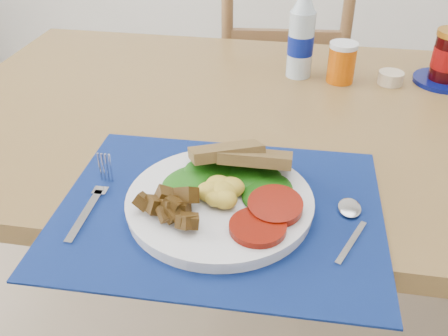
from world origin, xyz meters
name	(u,v)px	position (x,y,z in m)	size (l,w,h in m)	color
table	(255,143)	(0.00, 0.20, 0.67)	(1.40, 0.90, 0.75)	brown
chair_far	(281,68)	(0.02, 0.87, 0.58)	(0.47, 0.45, 1.15)	brown
placemat	(220,208)	(-0.02, -0.16, 0.75)	(0.52, 0.40, 0.00)	black
breakfast_plate	(216,198)	(-0.02, -0.16, 0.77)	(0.29, 0.29, 0.07)	silver
fork	(95,199)	(-0.22, -0.17, 0.76)	(0.03, 0.19, 0.00)	#B2B5BA
spoon	(350,220)	(0.19, -0.15, 0.76)	(0.05, 0.16, 0.00)	#B2B5BA
water_bottle	(301,39)	(0.08, 0.41, 0.84)	(0.06, 0.06, 0.21)	#ADBFCC
juice_glass	(342,64)	(0.18, 0.39, 0.80)	(0.07, 0.07, 0.09)	#C45005
ramekin	(391,78)	(0.30, 0.40, 0.77)	(0.06, 0.06, 0.03)	#C8B392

